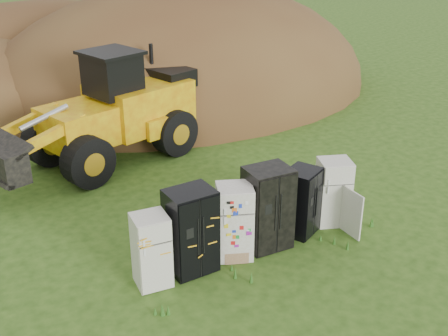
# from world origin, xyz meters

# --- Properties ---
(ground) EXTENTS (120.00, 120.00, 0.00)m
(ground) POSITION_xyz_m (0.00, 0.00, 0.00)
(ground) COLOR #284712
(ground) RESTS_ON ground
(fridge_leftmost) EXTENTS (0.77, 0.75, 1.58)m
(fridge_leftmost) POSITION_xyz_m (-2.47, -0.04, 0.79)
(fridge_leftmost) COLOR silver
(fridge_leftmost) RESTS_ON ground
(fridge_black_side) EXTENTS (1.00, 0.80, 1.89)m
(fridge_black_side) POSITION_xyz_m (-1.53, 0.00, 0.94)
(fridge_black_side) COLOR black
(fridge_black_side) RESTS_ON ground
(fridge_sticker) EXTENTS (0.99, 0.96, 1.73)m
(fridge_sticker) POSITION_xyz_m (-0.46, -0.03, 0.86)
(fridge_sticker) COLOR silver
(fridge_sticker) RESTS_ON ground
(fridge_dark_mid) EXTENTS (1.05, 0.88, 1.95)m
(fridge_dark_mid) POSITION_xyz_m (0.41, -0.04, 0.98)
(fridge_dark_mid) COLOR black
(fridge_dark_mid) RESTS_ON ground
(fridge_black_right) EXTENTS (1.04, 0.97, 1.65)m
(fridge_black_right) POSITION_xyz_m (1.43, 0.03, 0.82)
(fridge_black_right) COLOR black
(fridge_black_right) RESTS_ON ground
(fridge_open_door) EXTENTS (0.97, 0.94, 1.67)m
(fridge_open_door) POSITION_xyz_m (2.41, 0.01, 0.83)
(fridge_open_door) COLOR silver
(fridge_open_door) RESTS_ON ground
(wheel_loader) EXTENTS (7.50, 4.56, 3.39)m
(wheel_loader) POSITION_xyz_m (-1.43, 6.42, 1.69)
(wheel_loader) COLOR yellow
(wheel_loader) RESTS_ON ground
(dirt_mound_right) EXTENTS (17.17, 12.59, 9.11)m
(dirt_mound_right) POSITION_xyz_m (4.51, 12.04, 0.00)
(dirt_mound_right) COLOR #4C2D18
(dirt_mound_right) RESTS_ON ground
(dirt_mound_back) EXTENTS (17.53, 11.69, 6.83)m
(dirt_mound_back) POSITION_xyz_m (-0.19, 18.01, 0.00)
(dirt_mound_back) COLOR #4C2D18
(dirt_mound_back) RESTS_ON ground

